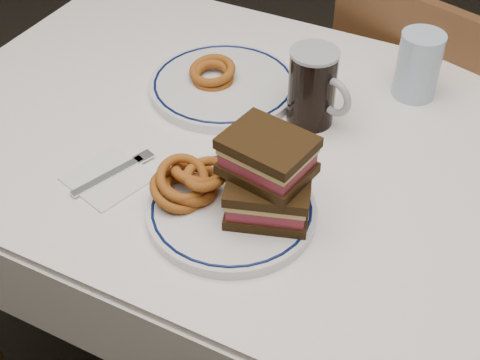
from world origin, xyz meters
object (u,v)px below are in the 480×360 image
at_px(main_plate, 232,210).
at_px(beer_mug, 313,87).
at_px(reuben_sandwich, 268,177).
at_px(chair_far, 414,122).
at_px(far_plate, 223,85).

relative_size(main_plate, beer_mug, 1.83).
distance_m(main_plate, reuben_sandwich, 0.09).
distance_m(chair_far, far_plate, 0.63).
bearing_deg(main_plate, chair_far, 80.53).
bearing_deg(chair_far, far_plate, -123.59).
bearing_deg(reuben_sandwich, main_plate, -156.24).
relative_size(chair_far, beer_mug, 5.76).
bearing_deg(chair_far, main_plate, -99.47).
relative_size(beer_mug, far_plate, 0.51).
xyz_separation_m(main_plate, beer_mug, (0.02, 0.29, 0.07)).
bearing_deg(main_plate, reuben_sandwich, 23.76).
relative_size(chair_far, reuben_sandwich, 5.36).
height_order(chair_far, reuben_sandwich, reuben_sandwich).
height_order(main_plate, far_plate, far_plate).
bearing_deg(reuben_sandwich, chair_far, 84.11).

